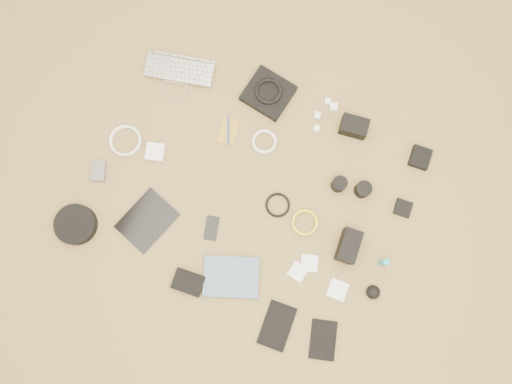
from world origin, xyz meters
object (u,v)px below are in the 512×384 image
at_px(phone, 212,228).
at_px(headphone_case, 76,224).
at_px(tablet, 147,220).
at_px(dslr_camera, 354,127).
at_px(laptop, 178,79).
at_px(paperback, 230,298).

height_order(phone, headphone_case, headphone_case).
bearing_deg(phone, tablet, -178.37).
height_order(dslr_camera, headphone_case, dslr_camera).
height_order(laptop, phone, laptop).
bearing_deg(laptop, tablet, -89.72).
bearing_deg(paperback, tablet, 50.10).
xyz_separation_m(headphone_case, paperback, (0.72, -0.01, -0.01)).
height_order(dslr_camera, phone, dslr_camera).
bearing_deg(phone, laptop, 112.02).
relative_size(laptop, dslr_camera, 2.64).
xyz_separation_m(phone, headphone_case, (-0.53, -0.22, 0.02)).
height_order(tablet, paperback, paperback).
height_order(tablet, headphone_case, headphone_case).
height_order(laptop, tablet, laptop).
bearing_deg(paperback, laptop, 16.52).
relative_size(laptop, headphone_case, 1.78).
bearing_deg(dslr_camera, tablet, -139.33).
bearing_deg(dslr_camera, laptop, 179.70).
distance_m(laptop, headphone_case, 0.77).
xyz_separation_m(dslr_camera, tablet, (-0.65, -0.74, -0.03)).
bearing_deg(laptop, paperback, -65.30).
relative_size(tablet, phone, 2.20).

